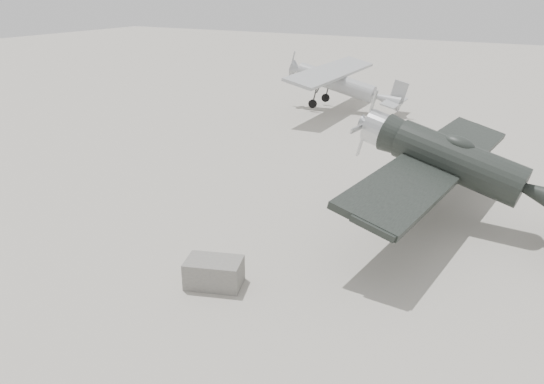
{
  "coord_description": "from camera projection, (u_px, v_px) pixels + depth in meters",
  "views": [
    {
      "loc": [
        7.83,
        -13.6,
        8.71
      ],
      "look_at": [
        -1.16,
        2.44,
        1.5
      ],
      "focal_mm": 35.0,
      "sensor_mm": 36.0,
      "label": 1
    }
  ],
  "objects": [
    {
      "name": "highwing_monoplane",
      "position": [
        341.0,
        80.0,
        38.53
      ],
      "size": [
        8.93,
        12.52,
        3.57
      ],
      "rotation": [
        0.0,
        0.23,
        0.03
      ],
      "color": "#A0A3A5",
      "rests_on": "ground"
    },
    {
      "name": "equipment_block",
      "position": [
        214.0,
        273.0,
        16.34
      ],
      "size": [
        1.96,
        1.56,
        0.86
      ],
      "primitive_type": "cube",
      "rotation": [
        0.0,
        0.0,
        0.33
      ],
      "color": "slate",
      "rests_on": "ground"
    },
    {
      "name": "ground",
      "position": [
        267.0,
        263.0,
        17.79
      ],
      "size": [
        160.0,
        160.0,
        0.0
      ],
      "primitive_type": "plane",
      "color": "#9C968B",
      "rests_on": "ground"
    },
    {
      "name": "lowwing_monoplane",
      "position": [
        470.0,
        168.0,
        19.91
      ],
      "size": [
        9.63,
        13.49,
        4.35
      ],
      "rotation": [
        0.0,
        0.24,
        -0.09
      ],
      "color": "black",
      "rests_on": "ground"
    }
  ]
}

